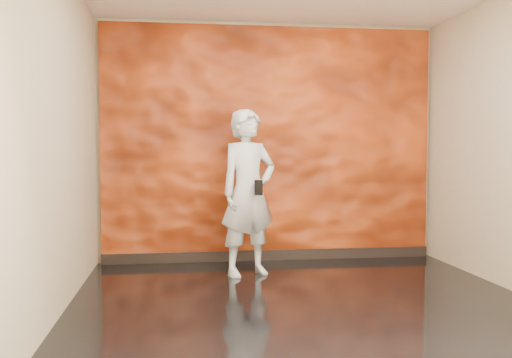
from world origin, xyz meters
The scene contains 5 objects.
room centered at (0.00, 0.00, 1.40)m, with size 4.02×4.02×2.81m.
feature_wall centered at (0.00, 1.96, 1.38)m, with size 3.90×0.06×2.75m, color #E04F16.
baseboard centered at (0.00, 1.92, 0.06)m, with size 3.90×0.04×0.12m, color black.
man centered at (-0.35, 1.17, 0.87)m, with size 0.63×0.41×1.73m, color #9396A2.
phone centered at (-0.27, 0.96, 0.93)m, with size 0.08×0.02×0.16m, color black.
Camera 1 is at (-1.07, -4.70, 1.32)m, focal length 40.00 mm.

